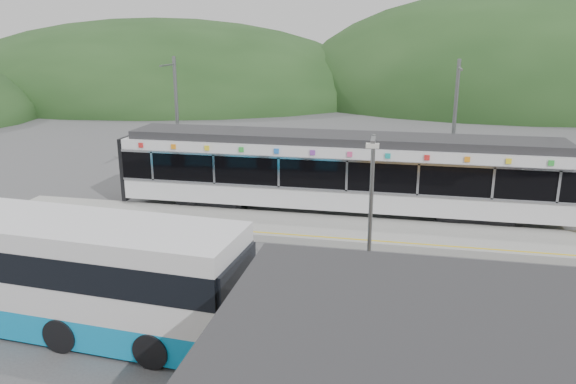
# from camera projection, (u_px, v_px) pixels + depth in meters

# --- Properties ---
(ground) EXTENTS (120.00, 120.00, 0.00)m
(ground) POSITION_uv_depth(u_px,v_px,m) (268.00, 259.00, 20.95)
(ground) COLOR #4C4C4F
(ground) RESTS_ON ground
(hills) EXTENTS (146.00, 149.00, 26.00)m
(hills) POSITION_uv_depth(u_px,v_px,m) (433.00, 225.00, 24.69)
(hills) COLOR #1E3D19
(hills) RESTS_ON ground
(platform) EXTENTS (26.00, 3.20, 0.30)m
(platform) POSITION_uv_depth(u_px,v_px,m) (286.00, 227.00, 24.02)
(platform) COLOR #9E9E99
(platform) RESTS_ON ground
(yellow_line) EXTENTS (26.00, 0.10, 0.01)m
(yellow_line) POSITION_uv_depth(u_px,v_px,m) (280.00, 234.00, 22.75)
(yellow_line) COLOR yellow
(yellow_line) RESTS_ON platform
(train) EXTENTS (20.44, 3.01, 3.74)m
(train) POSITION_uv_depth(u_px,v_px,m) (340.00, 171.00, 25.65)
(train) COLOR black
(train) RESTS_ON ground
(catenary_mast_west) EXTENTS (0.18, 1.80, 7.00)m
(catenary_mast_west) POSITION_uv_depth(u_px,v_px,m) (177.00, 122.00, 29.40)
(catenary_mast_west) COLOR slate
(catenary_mast_west) RESTS_ON ground
(catenary_mast_east) EXTENTS (0.18, 1.80, 7.00)m
(catenary_mast_east) POSITION_uv_depth(u_px,v_px,m) (454.00, 131.00, 26.61)
(catenary_mast_east) COLOR slate
(catenary_mast_east) RESTS_ON ground
(bus) EXTENTS (11.95, 3.56, 3.21)m
(bus) POSITION_uv_depth(u_px,v_px,m) (44.00, 273.00, 16.05)
(bus) COLOR #0E90D2
(bus) RESTS_ON ground
(lamp_post) EXTENTS (0.35, 0.97, 5.43)m
(lamp_post) POSITION_uv_depth(u_px,v_px,m) (370.00, 210.00, 16.14)
(lamp_post) COLOR slate
(lamp_post) RESTS_ON ground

